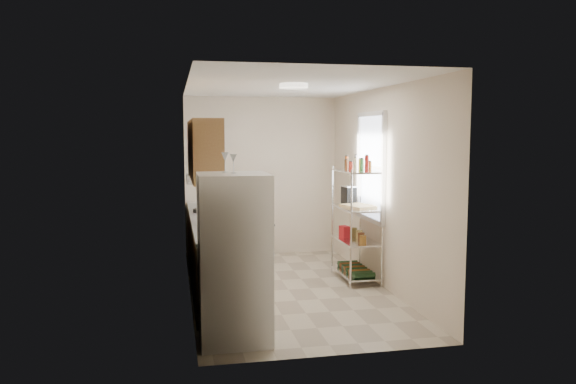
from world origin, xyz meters
The scene contains 16 objects.
room centered at (0.00, 0.00, 1.30)m, with size 2.52×4.42×2.62m.
counter_run centered at (-0.92, 0.44, 0.45)m, with size 0.63×3.51×0.90m.
upper_cabinets centered at (-1.05, 0.10, 1.81)m, with size 0.33×2.20×0.72m, color #A57A46.
range_hood centered at (-1.00, 0.90, 1.39)m, with size 0.50×0.60×0.12m, color #B7BABC.
window centered at (1.23, 0.35, 1.55)m, with size 0.06×1.00×1.46m, color white.
bakers_rack centered at (1.00, 0.30, 1.11)m, with size 0.45×0.90×1.73m.
ceiling_dome centered at (0.00, -0.30, 2.57)m, with size 0.34×0.34×0.06m, color white.
refrigerator centered at (-0.87, -1.62, 0.82)m, with size 0.67×0.67×1.63m, color white.
wine_glass_a centered at (-0.93, -1.46, 1.73)m, with size 0.07×0.07×0.20m, color silver, non-canonical shape.
wine_glass_b centered at (-0.86, -1.61, 1.72)m, with size 0.07×0.07×0.18m, color silver, non-canonical shape.
rice_cooker centered at (-0.98, 0.09, 1.00)m, with size 0.26×0.26×0.21m, color white.
frying_pan_large centered at (-1.03, 1.01, 0.92)m, with size 0.27×0.27×0.05m, color black.
frying_pan_small centered at (-0.88, 1.06, 0.92)m, with size 0.24×0.24×0.05m, color black.
cutting_board centered at (1.04, 0.26, 1.03)m, with size 0.36×0.47×0.03m, color tan.
espresso_machine centered at (1.00, 0.63, 1.14)m, with size 0.15×0.22×0.26m, color black.
storage_bag centered at (0.90, 0.48, 0.64)m, with size 0.10×0.14×0.16m, color #AE151A.
Camera 1 is at (-1.42, -6.92, 2.01)m, focal length 35.00 mm.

